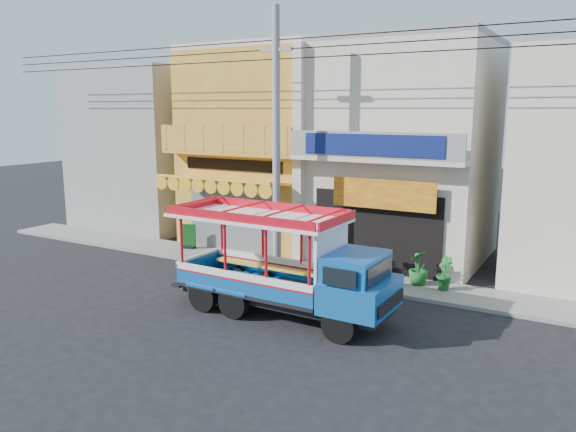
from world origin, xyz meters
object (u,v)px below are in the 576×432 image
object	(u,v)px
green_sign	(188,238)
potted_plant_c	(419,267)
potted_plant_b	(444,273)
songthaew_truck	(297,268)
utility_pole	(280,129)
potted_plant_a	(376,261)

from	to	relation	value
green_sign	potted_plant_c	world-z (taller)	potted_plant_c
potted_plant_b	potted_plant_c	distance (m)	0.85
songthaew_truck	potted_plant_b	world-z (taller)	songthaew_truck
utility_pole	green_sign	world-z (taller)	utility_pole
utility_pole	songthaew_truck	world-z (taller)	utility_pole
songthaew_truck	potted_plant_a	xyz separation A→B (m)	(0.59, 4.51, -0.80)
potted_plant_a	potted_plant_b	world-z (taller)	potted_plant_a
utility_pole	green_sign	xyz separation A→B (m)	(-4.98, 1.03, -4.49)
potted_plant_a	potted_plant_b	size ratio (longest dim) A/B	1.00
utility_pole	potted_plant_c	world-z (taller)	utility_pole
utility_pole	songthaew_truck	xyz separation A→B (m)	(2.49, -3.36, -3.58)
songthaew_truck	potted_plant_a	bearing A→B (deg)	82.55
green_sign	potted_plant_c	bearing A→B (deg)	-0.31
green_sign	potted_plant_b	xyz separation A→B (m)	(10.41, -0.16, 0.11)
songthaew_truck	potted_plant_b	size ratio (longest dim) A/B	6.17
potted_plant_a	utility_pole	bearing A→B (deg)	178.29
potted_plant_b	songthaew_truck	bearing A→B (deg)	120.53
songthaew_truck	potted_plant_a	size ratio (longest dim) A/B	6.14
songthaew_truck	potted_plant_c	size ratio (longest dim) A/B	5.75
songthaew_truck	green_sign	bearing A→B (deg)	149.56
utility_pole	green_sign	size ratio (longest dim) A/B	28.01
potted_plant_b	potted_plant_c	bearing A→B (deg)	57.99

